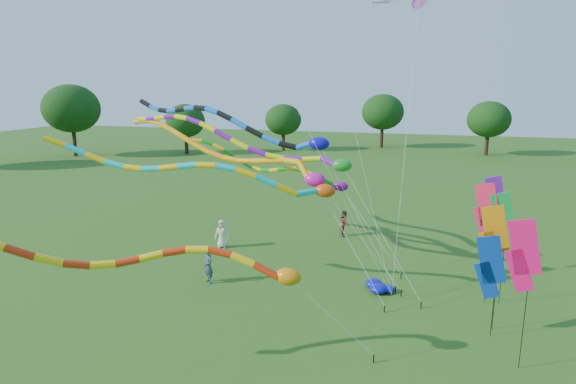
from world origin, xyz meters
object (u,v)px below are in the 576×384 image
(tube_kite_orange, at_px, (236,153))
(person_b, at_px, (208,266))
(blue_nylon_heap, at_px, (380,287))
(person_a, at_px, (222,234))
(tube_kite_red, at_px, (164,261))
(person_c, at_px, (345,223))

(tube_kite_orange, bearing_deg, person_b, -82.18)
(blue_nylon_heap, relative_size, person_b, 0.73)
(person_a, bearing_deg, tube_kite_red, -84.73)
(blue_nylon_heap, height_order, person_c, person_c)
(blue_nylon_heap, xyz_separation_m, person_c, (-2.95, 7.87, 0.60))
(blue_nylon_heap, bearing_deg, person_b, -171.14)
(tube_kite_orange, relative_size, person_b, 8.74)
(person_a, bearing_deg, person_b, -83.98)
(blue_nylon_heap, height_order, person_a, person_a)
(person_a, relative_size, person_b, 0.96)
(tube_kite_orange, height_order, person_a, tube_kite_orange)
(tube_kite_orange, bearing_deg, tube_kite_red, -59.73)
(tube_kite_red, relative_size, blue_nylon_heap, 9.85)
(blue_nylon_heap, xyz_separation_m, person_b, (-7.97, -1.24, 0.66))
(person_c, bearing_deg, blue_nylon_heap, -162.20)
(person_b, xyz_separation_m, person_c, (5.02, 9.12, -0.06))
(tube_kite_orange, xyz_separation_m, blue_nylon_heap, (7.36, -1.08, -5.76))
(person_b, bearing_deg, tube_kite_red, -34.65)
(person_a, bearing_deg, person_c, 22.59)
(tube_kite_red, height_order, person_a, tube_kite_red)
(tube_kite_orange, height_order, blue_nylon_heap, tube_kite_orange)
(tube_kite_red, height_order, person_b, tube_kite_red)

